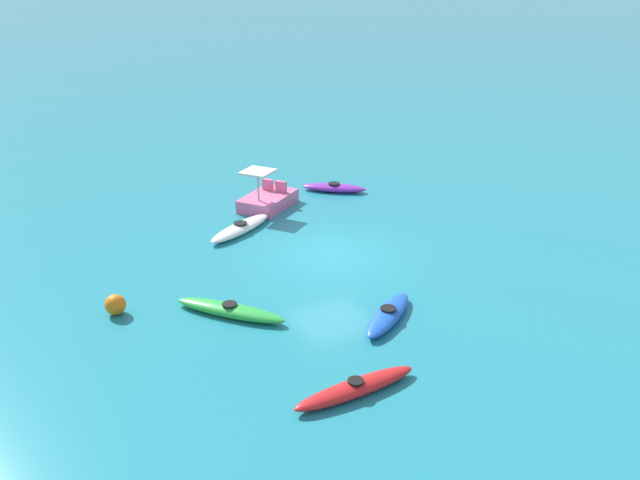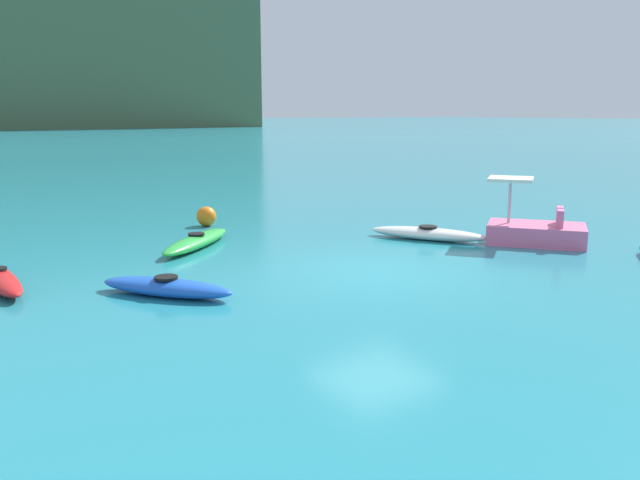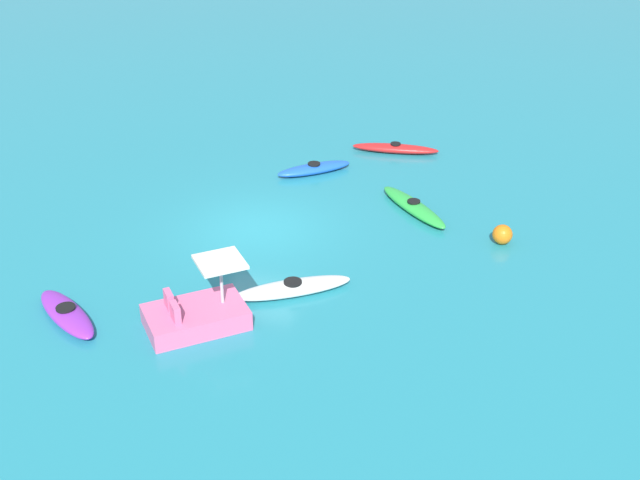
{
  "view_description": "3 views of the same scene",
  "coord_description": "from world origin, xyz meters",
  "views": [
    {
      "loc": [
        -17.63,
        9.66,
        9.1
      ],
      "look_at": [
        0.17,
        0.34,
        0.56
      ],
      "focal_mm": 37.38,
      "sensor_mm": 36.0,
      "label": 1
    },
    {
      "loc": [
        -8.64,
        -10.55,
        3.35
      ],
      "look_at": [
        0.15,
        2.41,
        0.26
      ],
      "focal_mm": 36.63,
      "sensor_mm": 36.0,
      "label": 2
    },
    {
      "loc": [
        20.46,
        6.56,
        11.19
      ],
      "look_at": [
        0.71,
        2.06,
        0.24
      ],
      "focal_mm": 45.07,
      "sensor_mm": 36.0,
      "label": 3
    }
  ],
  "objects": [
    {
      "name": "kayak_red",
      "position": [
        -6.93,
        3.15,
        0.16
      ],
      "size": [
        0.74,
        3.19,
        0.37
      ],
      "color": "red",
      "rests_on": "ground_plane"
    },
    {
      "name": "kayak_green",
      "position": [
        -2.23,
        4.39,
        0.16
      ],
      "size": [
        2.94,
        2.65,
        0.37
      ],
      "color": "green",
      "rests_on": "ground_plane"
    },
    {
      "name": "kayak_purple",
      "position": [
        5.7,
        -3.23,
        0.16
      ],
      "size": [
        2.26,
        2.57,
        0.37
      ],
      "color": "purple",
      "rests_on": "ground_plane"
    },
    {
      "name": "ground_plane",
      "position": [
        0.0,
        0.0,
        0.0
      ],
      "size": [
        600.0,
        600.0,
        0.0
      ],
      "primitive_type": "plane",
      "color": "teal"
    },
    {
      "name": "kayak_white",
      "position": [
        3.29,
        1.92,
        0.16
      ],
      "size": [
        2.24,
        3.09,
        0.37
      ],
      "color": "white",
      "rests_on": "ground_plane"
    },
    {
      "name": "kayak_blue",
      "position": [
        -4.46,
        0.67,
        0.16
      ],
      "size": [
        2.16,
        2.57,
        0.37
      ],
      "color": "blue",
      "rests_on": "ground_plane"
    },
    {
      "name": "buoy_orange",
      "position": [
        -0.7,
        7.16,
        0.29
      ],
      "size": [
        0.58,
        0.58,
        0.58
      ],
      "primitive_type": "sphere",
      "color": "orange",
      "rests_on": "ground_plane"
    },
    {
      "name": "pedal_boat_pink",
      "position": [
        5.24,
        0.01,
        0.34
      ],
      "size": [
        2.64,
        2.82,
        1.68
      ],
      "color": "pink",
      "rests_on": "ground_plane"
    }
  ]
}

